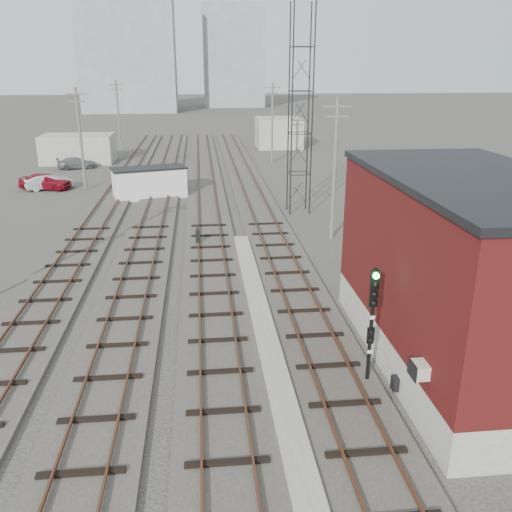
{
  "coord_description": "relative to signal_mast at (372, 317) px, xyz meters",
  "views": [
    {
      "loc": [
        -1.98,
        -5.4,
        10.75
      ],
      "look_at": [
        0.53,
        18.72,
        2.2
      ],
      "focal_mm": 38.0,
      "sensor_mm": 36.0,
      "label": 1
    }
  ],
  "objects": [
    {
      "name": "track_right",
      "position": [
        -1.2,
        28.17,
        -2.53
      ],
      "size": [
        3.2,
        90.0,
        0.39
      ],
      "color": "#332D28",
      "rests_on": "ground"
    },
    {
      "name": "car_red",
      "position": [
        -19.77,
        34.31,
        -1.85
      ],
      "size": [
        4.87,
        2.74,
        1.56
      ],
      "primitive_type": "imported",
      "rotation": [
        0.0,
        0.0,
        1.36
      ],
      "color": "maroon",
      "rests_on": "ground"
    },
    {
      "name": "apartment_right",
      "position": [
        4.3,
        139.17,
        10.37
      ],
      "size": [
        16.0,
        12.0,
        26.0
      ],
      "primitive_type": "cube",
      "color": "gray",
      "rests_on": "ground"
    },
    {
      "name": "car_grey",
      "position": [
        -19.16,
        45.08,
        -2.03
      ],
      "size": [
        4.48,
        2.73,
        1.21
      ],
      "primitive_type": "imported",
      "rotation": [
        0.0,
        0.0,
        1.83
      ],
      "color": "slate",
      "rests_on": "ground"
    },
    {
      "name": "shed_right",
      "position": [
        5.3,
        59.17,
        -0.63
      ],
      "size": [
        6.0,
        6.0,
        4.0
      ],
      "primitive_type": "cube",
      "color": "gray",
      "rests_on": "ground"
    },
    {
      "name": "signal_mast",
      "position": [
        0.0,
        0.0,
        0.0
      ],
      "size": [
        0.4,
        0.42,
        4.4
      ],
      "color": "gray",
      "rests_on": "ground"
    },
    {
      "name": "shed_left",
      "position": [
        -19.7,
        49.17,
        -1.03
      ],
      "size": [
        8.0,
        5.0,
        3.2
      ],
      "primitive_type": "cube",
      "color": "gray",
      "rests_on": "ground"
    },
    {
      "name": "platform_curb",
      "position": [
        -3.2,
        3.17,
        -2.5
      ],
      "size": [
        0.9,
        28.0,
        0.26
      ],
      "primitive_type": "cube",
      "color": "gray",
      "rests_on": "ground"
    },
    {
      "name": "track_mid_left",
      "position": [
        -9.2,
        28.17,
        -2.53
      ],
      "size": [
        3.2,
        90.0,
        0.39
      ],
      "color": "#332D28",
      "rests_on": "ground"
    },
    {
      "name": "site_trailer",
      "position": [
        -10.02,
        30.2,
        -1.32
      ],
      "size": [
        6.67,
        4.28,
        2.6
      ],
      "rotation": [
        0.0,
        0.0,
        0.28
      ],
      "color": "silver",
      "rests_on": "ground"
    },
    {
      "name": "ground",
      "position": [
        -3.7,
        49.17,
        -2.63
      ],
      "size": [
        320.0,
        320.0,
        0.0
      ],
      "primitive_type": "plane",
      "color": "#282621",
      "rests_on": "ground"
    },
    {
      "name": "car_silver",
      "position": [
        -19.49,
        34.48,
        -1.94
      ],
      "size": [
        4.47,
        3.08,
        1.4
      ],
      "primitive_type": "imported",
      "rotation": [
        0.0,
        0.0,
        1.99
      ],
      "color": "#ADB1B5",
      "rests_on": "ground"
    },
    {
      "name": "track_left",
      "position": [
        -13.2,
        28.17,
        -2.53
      ],
      "size": [
        3.2,
        90.0,
        0.39
      ],
      "color": "#332D28",
      "rests_on": "ground"
    },
    {
      "name": "track_mid_right",
      "position": [
        -5.2,
        28.17,
        -2.53
      ],
      "size": [
        3.2,
        90.0,
        0.39
      ],
      "color": "#332D28",
      "rests_on": "ground"
    },
    {
      "name": "utility_pole_right_a",
      "position": [
        2.8,
        17.17,
        2.16
      ],
      "size": [
        1.8,
        0.24,
        9.0
      ],
      "color": "#595147",
      "rests_on": "ground"
    },
    {
      "name": "apartment_left",
      "position": [
        -21.7,
        124.17,
        12.37
      ],
      "size": [
        22.0,
        14.0,
        30.0
      ],
      "primitive_type": "cube",
      "color": "gray",
      "rests_on": "ground"
    },
    {
      "name": "utility_pole_left_c",
      "position": [
        -16.2,
        59.17,
        2.16
      ],
      "size": [
        1.8,
        0.24,
        9.0
      ],
      "color": "#595147",
      "rests_on": "ground"
    },
    {
      "name": "lattice_tower",
      "position": [
        1.8,
        24.17,
        4.87
      ],
      "size": [
        1.6,
        1.6,
        15.0
      ],
      "color": "black",
      "rests_on": "ground"
    },
    {
      "name": "brick_building",
      "position": [
        3.8,
        1.17,
        1.0
      ],
      "size": [
        6.54,
        12.2,
        7.22
      ],
      "color": "gray",
      "rests_on": "ground"
    },
    {
      "name": "utility_pole_right_b",
      "position": [
        2.8,
        47.17,
        2.16
      ],
      "size": [
        1.8,
        0.24,
        9.0
      ],
      "color": "#595147",
      "rests_on": "ground"
    },
    {
      "name": "utility_pole_left_b",
      "position": [
        -16.2,
        34.17,
        2.16
      ],
      "size": [
        1.8,
        0.24,
        9.0
      ],
      "color": "#595147",
      "rests_on": "ground"
    },
    {
      "name": "switch_stand",
      "position": [
        -5.96,
        16.48,
        -2.06
      ],
      "size": [
        0.29,
        0.29,
        1.21
      ],
      "rotation": [
        0.0,
        0.0,
        0.03
      ],
      "color": "black",
      "rests_on": "ground"
    }
  ]
}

